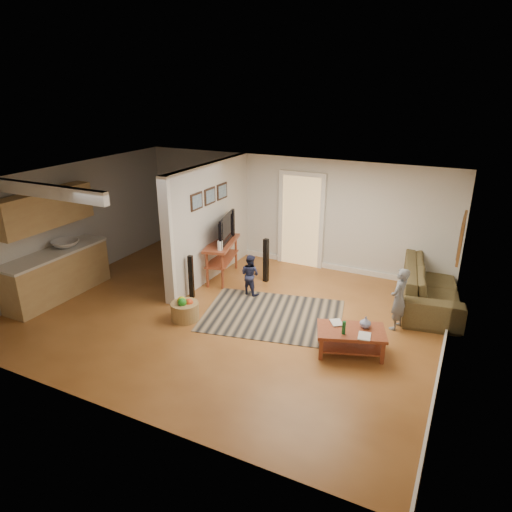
# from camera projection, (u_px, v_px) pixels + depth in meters

# --- Properties ---
(ground) EXTENTS (7.50, 7.50, 0.00)m
(ground) POSITION_uv_depth(u_px,v_px,m) (228.00, 314.00, 8.50)
(ground) COLOR brown
(ground) RESTS_ON ground
(room_shell) EXTENTS (7.54, 6.02, 2.52)m
(room_shell) POSITION_uv_depth(u_px,v_px,m) (189.00, 226.00, 8.77)
(room_shell) COLOR silver
(room_shell) RESTS_ON ground
(area_rug) EXTENTS (2.83, 2.32, 0.01)m
(area_rug) POSITION_uv_depth(u_px,v_px,m) (273.00, 315.00, 8.44)
(area_rug) COLOR black
(area_rug) RESTS_ON ground
(sofa) EXTENTS (1.40, 2.72, 0.76)m
(sofa) POSITION_uv_depth(u_px,v_px,m) (429.00, 301.00, 8.99)
(sofa) COLOR #493E24
(sofa) RESTS_ON ground
(coffee_table) EXTENTS (1.20, 0.93, 0.62)m
(coffee_table) POSITION_uv_depth(u_px,v_px,m) (352.00, 335.00, 7.18)
(coffee_table) COLOR brown
(coffee_table) RESTS_ON ground
(tv_console) EXTENTS (0.80, 1.39, 1.13)m
(tv_console) POSITION_uv_depth(u_px,v_px,m) (222.00, 245.00, 9.83)
(tv_console) COLOR brown
(tv_console) RESTS_ON ground
(speaker_left) EXTENTS (0.11, 0.11, 0.89)m
(speaker_left) POSITION_uv_depth(u_px,v_px,m) (191.00, 277.00, 9.01)
(speaker_left) COLOR black
(speaker_left) RESTS_ON ground
(speaker_right) EXTENTS (0.11, 0.11, 0.97)m
(speaker_right) POSITION_uv_depth(u_px,v_px,m) (266.00, 260.00, 9.73)
(speaker_right) COLOR black
(speaker_right) RESTS_ON ground
(toy_basket) EXTENTS (0.50, 0.50, 0.45)m
(toy_basket) POSITION_uv_depth(u_px,v_px,m) (185.00, 310.00, 8.25)
(toy_basket) COLOR olive
(toy_basket) RESTS_ON ground
(child) EXTENTS (0.36, 0.46, 1.13)m
(child) POSITION_uv_depth(u_px,v_px,m) (395.00, 328.00, 8.02)
(child) COLOR slate
(child) RESTS_ON ground
(toddler) EXTENTS (0.46, 0.39, 0.85)m
(toddler) POSITION_uv_depth(u_px,v_px,m) (250.00, 294.00, 9.32)
(toddler) COLOR #212646
(toddler) RESTS_ON ground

